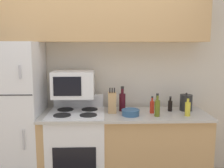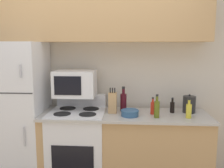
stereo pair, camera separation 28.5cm
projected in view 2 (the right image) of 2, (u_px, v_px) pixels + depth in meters
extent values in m
cube|color=beige|center=(100.00, 77.00, 3.25)|extent=(8.00, 0.05, 2.55)
cube|color=tan|center=(125.00, 150.00, 2.99)|extent=(1.95, 0.58, 0.86)
cube|color=#BCB7AD|center=(125.00, 115.00, 2.91)|extent=(1.95, 0.62, 0.03)
cube|color=white|center=(18.00, 113.00, 3.04)|extent=(0.67, 0.62, 1.72)
cube|color=#383838|center=(3.00, 93.00, 2.69)|extent=(0.65, 0.01, 0.01)
cylinder|color=#B7B7BC|center=(21.00, 71.00, 2.62)|extent=(0.02, 0.02, 0.14)
cylinder|color=#B7B7BC|center=(24.00, 137.00, 2.73)|extent=(0.02, 0.02, 0.22)
cube|color=tan|center=(97.00, 16.00, 2.95)|extent=(2.62, 0.35, 0.60)
cube|color=white|center=(78.00, 148.00, 3.01)|extent=(0.65, 0.58, 0.90)
cube|color=black|center=(73.00, 160.00, 2.73)|extent=(0.47, 0.01, 0.33)
cube|color=#2D2D2D|center=(77.00, 112.00, 2.95)|extent=(0.62, 0.55, 0.01)
cube|color=white|center=(81.00, 100.00, 3.20)|extent=(0.62, 0.06, 0.16)
cylinder|color=black|center=(62.00, 114.00, 2.83)|extent=(0.19, 0.19, 0.01)
cylinder|color=black|center=(88.00, 114.00, 2.81)|extent=(0.19, 0.19, 0.01)
cylinder|color=black|center=(68.00, 108.00, 3.08)|extent=(0.19, 0.19, 0.01)
cylinder|color=black|center=(91.00, 109.00, 3.06)|extent=(0.19, 0.19, 0.01)
cube|color=white|center=(75.00, 83.00, 3.00)|extent=(0.49, 0.36, 0.31)
cube|color=black|center=(68.00, 86.00, 2.83)|extent=(0.31, 0.01, 0.22)
cube|color=tan|center=(113.00, 103.00, 2.93)|extent=(0.09, 0.10, 0.24)
cylinder|color=black|center=(110.00, 90.00, 2.90)|extent=(0.01, 0.01, 0.06)
cylinder|color=black|center=(113.00, 90.00, 2.90)|extent=(0.01, 0.01, 0.06)
cylinder|color=black|center=(115.00, 90.00, 2.90)|extent=(0.01, 0.01, 0.06)
cylinder|color=#335B84|center=(130.00, 113.00, 2.80)|extent=(0.20, 0.20, 0.06)
torus|color=#335B84|center=(130.00, 111.00, 2.80)|extent=(0.21, 0.21, 0.01)
cylinder|color=#470F19|center=(123.00, 103.00, 3.01)|extent=(0.08, 0.08, 0.21)
cylinder|color=#470F19|center=(123.00, 91.00, 2.99)|extent=(0.03, 0.03, 0.07)
cylinder|color=black|center=(123.00, 88.00, 2.98)|extent=(0.04, 0.04, 0.02)
cylinder|color=red|center=(153.00, 108.00, 2.87)|extent=(0.05, 0.05, 0.14)
cylinder|color=red|center=(153.00, 100.00, 2.86)|extent=(0.02, 0.02, 0.04)
cylinder|color=black|center=(153.00, 98.00, 2.86)|extent=(0.02, 0.03, 0.02)
cylinder|color=#5B6619|center=(157.00, 109.00, 2.73)|extent=(0.06, 0.06, 0.18)
cylinder|color=#5B6619|center=(157.00, 99.00, 2.72)|extent=(0.03, 0.03, 0.06)
cylinder|color=black|center=(157.00, 95.00, 2.71)|extent=(0.03, 0.03, 0.02)
cylinder|color=gold|center=(189.00, 111.00, 2.72)|extent=(0.06, 0.06, 0.15)
cylinder|color=gold|center=(189.00, 102.00, 2.70)|extent=(0.03, 0.03, 0.05)
cylinder|color=black|center=(189.00, 99.00, 2.70)|extent=(0.03, 0.03, 0.02)
cylinder|color=black|center=(172.00, 107.00, 2.94)|extent=(0.05, 0.05, 0.13)
cylinder|color=black|center=(172.00, 101.00, 2.93)|extent=(0.02, 0.02, 0.04)
cylinder|color=black|center=(173.00, 98.00, 2.93)|extent=(0.03, 0.03, 0.01)
cylinder|color=black|center=(189.00, 104.00, 2.95)|extent=(0.15, 0.15, 0.20)
sphere|color=black|center=(190.00, 95.00, 2.93)|extent=(0.02, 0.02, 0.02)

